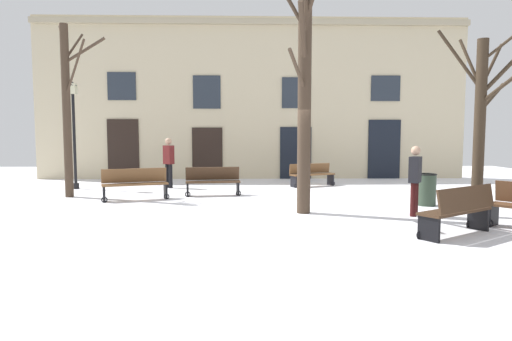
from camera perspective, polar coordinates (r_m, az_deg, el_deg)
name	(u,v)px	position (r m, az deg, el deg)	size (l,w,h in m)	color
ground_plane	(258,208)	(11.30, 0.20, -4.98)	(29.46, 29.46, 0.00)	white
building_facade	(252,98)	(18.90, -0.50, 9.51)	(18.42, 0.60, 6.87)	beige
tree_center	(304,97)	(10.52, 6.35, 9.55)	(0.75, 1.34, 5.32)	#423326
tree_near_facade	(67,106)	(14.39, -23.56, 7.76)	(1.71, 1.50, 5.35)	#423326
tree_right_of_center	(482,117)	(11.29, 27.60, 6.26)	(1.97, 1.91, 4.55)	#382B1E
streetlamp	(74,124)	(16.45, -22.85, 5.71)	(0.30, 0.30, 3.74)	black
litter_bin	(427,189)	(12.54, 21.54, -2.33)	(0.50, 0.50, 0.86)	#2D3D2D
bench_near_lamp	(312,174)	(16.17, 7.35, -0.49)	(1.77, 1.09, 0.84)	brown
bench_back_to_back_left	(459,210)	(9.04, 25.10, -4.76)	(1.76, 1.39, 0.96)	#3D2819
bench_back_to_back_right	(213,181)	(13.65, -5.70, -1.37)	(1.75, 0.67, 0.89)	#3D2819
bench_by_litter_bin	(135,183)	(13.14, -15.62, -1.64)	(1.91, 1.05, 0.92)	brown
person_near_bench	(415,177)	(10.79, 20.18, -0.87)	(0.40, 0.44, 1.64)	#350F0F
person_by_shop_door	(169,160)	(15.77, -11.42, 1.36)	(0.43, 0.42, 1.79)	black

